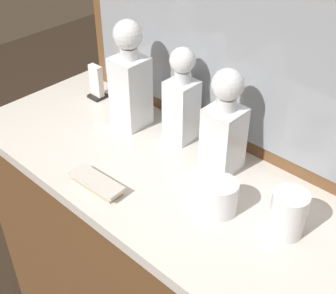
{
  "coord_description": "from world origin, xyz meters",
  "views": [
    {
      "loc": [
        0.62,
        -0.66,
        1.62
      ],
      "look_at": [
        0.0,
        0.0,
        0.96
      ],
      "focal_mm": 49.27,
      "sensor_mm": 36.0,
      "label": 1
    }
  ],
  "objects": [
    {
      "name": "crystal_tumbler_front",
      "position": [
        0.18,
        -0.02,
        0.92
      ],
      "size": [
        0.08,
        0.08,
        0.08
      ],
      "color": "white",
      "rests_on": "dresser"
    },
    {
      "name": "dresser_mirror",
      "position": [
        0.0,
        0.22,
        1.23
      ],
      "size": [
        1.03,
        0.03,
        0.69
      ],
      "color": "brown",
      "rests_on": "dresser"
    },
    {
      "name": "crystal_decanter_far_left",
      "position": [
        -0.08,
        0.14,
        0.99
      ],
      "size": [
        0.08,
        0.08,
        0.27
      ],
      "color": "white",
      "rests_on": "dresser"
    },
    {
      "name": "crystal_tumbler_far_left",
      "position": [
        0.32,
        0.03,
        0.93
      ],
      "size": [
        0.08,
        0.08,
        0.11
      ],
      "color": "white",
      "rests_on": "dresser"
    },
    {
      "name": "dresser",
      "position": [
        0.0,
        0.0,
        0.44
      ],
      "size": [
        1.2,
        0.47,
        0.88
      ],
      "color": "brown",
      "rests_on": "ground_plane"
    },
    {
      "name": "silver_brush_left",
      "position": [
        -0.09,
        -0.16,
        0.89
      ],
      "size": [
        0.15,
        0.06,
        0.02
      ],
      "color": "#B7A88C",
      "rests_on": "dresser"
    },
    {
      "name": "crystal_decanter_center",
      "position": [
        -0.23,
        0.1,
        1.01
      ],
      "size": [
        0.09,
        0.09,
        0.31
      ],
      "color": "white",
      "rests_on": "dresser"
    },
    {
      "name": "crystal_decanter_right",
      "position": [
        0.08,
        0.11,
        0.99
      ],
      "size": [
        0.09,
        0.09,
        0.28
      ],
      "color": "white",
      "rests_on": "dresser"
    },
    {
      "name": "napkin_holder",
      "position": [
        -0.43,
        0.13,
        0.93
      ],
      "size": [
        0.05,
        0.05,
        0.11
      ],
      "color": "black",
      "rests_on": "dresser"
    }
  ]
}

